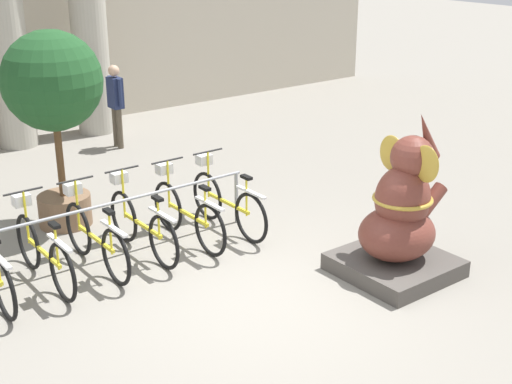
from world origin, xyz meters
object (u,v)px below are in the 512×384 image
potted_tree (53,93)px  bicycle_1 (43,251)px  bicycle_4 (187,213)px  bicycle_5 (227,202)px  bicycle_3 (141,223)px  elephant_statue (400,221)px  bicycle_2 (95,237)px  person_pedestrian (116,99)px

potted_tree → bicycle_1: bearing=-120.9°
bicycle_4 → bicycle_5: bearing=0.6°
bicycle_4 → potted_tree: bearing=124.4°
bicycle_1 → bicycle_3: size_ratio=1.00×
bicycle_5 → elephant_statue: (0.90, -2.34, 0.26)m
bicycle_2 → bicycle_3: same height
bicycle_4 → person_pedestrian: size_ratio=1.10×
bicycle_1 → potted_tree: potted_tree is taller
bicycle_4 → bicycle_5: same height
potted_tree → bicycle_2: bearing=-99.5°
bicycle_4 → elephant_statue: bearing=-56.4°
bicycle_5 → person_pedestrian: (0.63, 4.50, 0.52)m
potted_tree → elephant_statue: bearing=-56.1°
bicycle_4 → elephant_statue: (1.55, -2.34, 0.26)m
bicycle_3 → elephant_statue: (2.21, -2.38, 0.26)m
bicycle_3 → potted_tree: potted_tree is taller
bicycle_1 → bicycle_2: bearing=-0.1°
bicycle_1 → person_pedestrian: bearing=53.9°
bicycle_1 → potted_tree: (0.92, 1.53, 1.48)m
bicycle_2 → person_pedestrian: size_ratio=1.10×
bicycle_2 → bicycle_3: 0.66m
elephant_statue → potted_tree: size_ratio=0.73×
bicycle_5 → bicycle_2: bearing=179.6°
bicycle_2 → bicycle_5: (1.98, -0.01, 0.00)m
bicycle_3 → person_pedestrian: (1.95, 4.46, 0.52)m
bicycle_4 → bicycle_5: (0.66, 0.01, 0.00)m
bicycle_3 → person_pedestrian: 4.90m
bicycle_2 → potted_tree: size_ratio=0.64×
person_pedestrian → potted_tree: potted_tree is taller
bicycle_2 → bicycle_4: (1.32, -0.02, 0.00)m
bicycle_3 → bicycle_4: 0.66m
bicycle_3 → bicycle_5: same height
bicycle_4 → bicycle_5: size_ratio=1.00×
potted_tree → bicycle_4: bearing=-55.6°
elephant_statue → potted_tree: 4.84m
bicycle_1 → person_pedestrian: (3.27, 4.48, 0.52)m
bicycle_1 → bicycle_3: same height
elephant_statue → potted_tree: (-2.62, 3.89, 1.23)m
bicycle_1 → potted_tree: bearing=59.1°
bicycle_1 → person_pedestrian: size_ratio=1.10×
bicycle_2 → bicycle_3: bearing=2.0°
bicycle_5 → elephant_statue: size_ratio=0.87×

